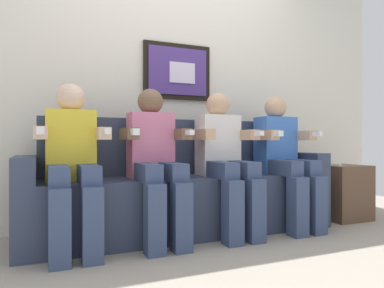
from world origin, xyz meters
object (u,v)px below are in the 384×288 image
(person_leftmost, at_px, (72,159))
(person_rightmost, at_px, (284,155))
(person_right_center, at_px, (225,156))
(couch, at_px, (183,193))
(person_left_center, at_px, (155,157))
(side_table_right, at_px, (342,192))
(spare_remote_on_table, at_px, (335,164))

(person_leftmost, xyz_separation_m, person_rightmost, (1.69, 0.00, 0.00))
(person_right_center, relative_size, person_rightmost, 1.00)
(couch, xyz_separation_m, person_left_center, (-0.28, -0.17, 0.29))
(couch, xyz_separation_m, side_table_right, (1.55, -0.11, -0.06))
(couch, height_order, person_leftmost, person_leftmost)
(person_leftmost, bearing_deg, person_left_center, 0.00)
(couch, xyz_separation_m, person_rightmost, (0.84, -0.17, 0.29))
(side_table_right, distance_m, spare_remote_on_table, 0.28)
(side_table_right, xyz_separation_m, spare_remote_on_table, (-0.10, -0.02, 0.26))
(person_rightmost, distance_m, spare_remote_on_table, 0.61)
(couch, relative_size, person_right_center, 2.16)
(person_leftmost, height_order, spare_remote_on_table, person_leftmost)
(person_left_center, bearing_deg, side_table_right, 1.93)
(person_rightmost, distance_m, side_table_right, 0.79)
(person_right_center, bearing_deg, person_leftmost, -179.98)
(person_rightmost, bearing_deg, person_right_center, 179.95)
(couch, distance_m, person_right_center, 0.44)
(person_right_center, bearing_deg, spare_remote_on_table, 2.08)
(couch, bearing_deg, person_leftmost, -168.69)
(side_table_right, bearing_deg, person_right_center, -177.24)
(person_leftmost, height_order, person_right_center, same)
(couch, relative_size, person_rightmost, 2.16)
(person_left_center, relative_size, spare_remote_on_table, 8.54)
(spare_remote_on_table, bearing_deg, person_left_center, -178.58)
(person_left_center, xyz_separation_m, person_rightmost, (1.12, 0.00, 0.00))
(person_leftmost, height_order, person_rightmost, same)
(side_table_right, bearing_deg, person_rightmost, -175.01)
(couch, distance_m, side_table_right, 1.55)
(person_left_center, distance_m, spare_remote_on_table, 1.73)
(side_table_right, relative_size, spare_remote_on_table, 3.85)
(spare_remote_on_table, bearing_deg, couch, 175.03)
(person_left_center, height_order, spare_remote_on_table, person_left_center)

